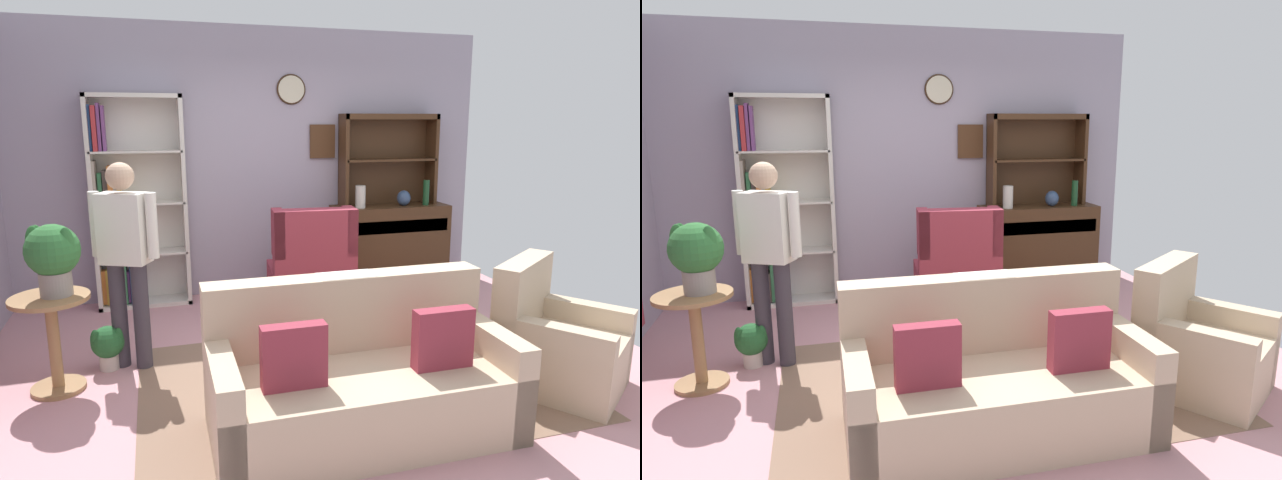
{
  "view_description": "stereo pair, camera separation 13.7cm",
  "coord_description": "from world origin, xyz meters",
  "views": [
    {
      "loc": [
        -1.1,
        -3.78,
        1.85
      ],
      "look_at": [
        0.1,
        0.2,
        0.95
      ],
      "focal_mm": 31.08,
      "sensor_mm": 36.0,
      "label": 1
    },
    {
      "loc": [
        -0.96,
        -3.82,
        1.85
      ],
      "look_at": [
        0.1,
        0.2,
        0.95
      ],
      "focal_mm": 31.08,
      "sensor_mm": 36.0,
      "label": 2
    }
  ],
  "objects": [
    {
      "name": "potted_plant_large",
      "position": [
        -1.78,
        0.19,
        0.97
      ],
      "size": [
        0.36,
        0.36,
        0.49
      ],
      "color": "gray",
      "rests_on": "plant_stand"
    },
    {
      "name": "sideboard_hutch",
      "position": [
        1.42,
        1.97,
        1.56
      ],
      "size": [
        1.1,
        0.26,
        1.0
      ],
      "color": "#422816",
      "rests_on": "sideboard"
    },
    {
      "name": "couch_floral",
      "position": [
        0.02,
        -0.89,
        0.31
      ],
      "size": [
        1.81,
        0.86,
        0.9
      ],
      "color": "#C6AD8E",
      "rests_on": "ground_plane"
    },
    {
      "name": "area_rug",
      "position": [
        0.2,
        -0.3,
        0.0
      ],
      "size": [
        2.98,
        2.04,
        0.01
      ],
      "primitive_type": "cube",
      "color": "#846651",
      "rests_on": "ground_plane"
    },
    {
      "name": "person_reading",
      "position": [
        -1.33,
        0.42,
        0.91
      ],
      "size": [
        0.5,
        0.33,
        1.56
      ],
      "color": "#38333D",
      "rests_on": "ground_plane"
    },
    {
      "name": "bottle_wine",
      "position": [
        1.81,
        1.77,
        1.06
      ],
      "size": [
        0.07,
        0.07,
        0.28
      ],
      "primitive_type": "cylinder",
      "color": "#194223",
      "rests_on": "sideboard"
    },
    {
      "name": "vase_round",
      "position": [
        1.55,
        1.79,
        1.01
      ],
      "size": [
        0.15,
        0.15,
        0.17
      ],
      "primitive_type": "ellipsoid",
      "color": "#33476B",
      "rests_on": "sideboard"
    },
    {
      "name": "book_stack",
      "position": [
        -0.02,
        -0.21,
        0.45
      ],
      "size": [
        0.2,
        0.15,
        0.07
      ],
      "color": "#284C8C",
      "rests_on": "coffee_table"
    },
    {
      "name": "potted_plant_small",
      "position": [
        -1.51,
        0.42,
        0.2
      ],
      "size": [
        0.25,
        0.25,
        0.34
      ],
      "color": "beige",
      "rests_on": "ground_plane"
    },
    {
      "name": "bookshelf",
      "position": [
        -1.33,
        1.94,
        1.0
      ],
      "size": [
        0.9,
        0.3,
        2.1
      ],
      "color": "silver",
      "rests_on": "ground_plane"
    },
    {
      "name": "ground_plane",
      "position": [
        0.0,
        0.0,
        -0.01
      ],
      "size": [
        5.4,
        4.6,
        0.02
      ],
      "primitive_type": "cube",
      "color": "#C68C93"
    },
    {
      "name": "plant_stand",
      "position": [
        -1.83,
        0.17,
        0.42
      ],
      "size": [
        0.52,
        0.52,
        0.68
      ],
      "color": "#997047",
      "rests_on": "ground_plane"
    },
    {
      "name": "armchair_floral",
      "position": [
        1.56,
        -0.74,
        0.29
      ],
      "size": [
        1.06,
        1.07,
        0.88
      ],
      "color": "#C6AD8E",
      "rests_on": "ground_plane"
    },
    {
      "name": "coffee_table",
      "position": [
        -0.01,
        -0.12,
        0.35
      ],
      "size": [
        0.8,
        0.5,
        0.42
      ],
      "color": "#422816",
      "rests_on": "ground_plane"
    },
    {
      "name": "vase_tall",
      "position": [
        1.03,
        1.78,
        1.04
      ],
      "size": [
        0.11,
        0.11,
        0.24
      ],
      "primitive_type": "cylinder",
      "color": "beige",
      "rests_on": "sideboard"
    },
    {
      "name": "sideboard",
      "position": [
        1.42,
        1.86,
        0.51
      ],
      "size": [
        1.3,
        0.45,
        0.92
      ],
      "color": "#422816",
      "rests_on": "ground_plane"
    },
    {
      "name": "wingback_chair",
      "position": [
        0.33,
        1.25,
        0.38
      ],
      "size": [
        0.86,
        0.87,
        1.05
      ],
      "color": "maroon",
      "rests_on": "ground_plane"
    },
    {
      "name": "wall_back",
      "position": [
        0.0,
        2.13,
        1.41
      ],
      "size": [
        5.0,
        0.09,
        2.8
      ],
      "color": "#A399AD",
      "rests_on": "ground_plane"
    }
  ]
}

